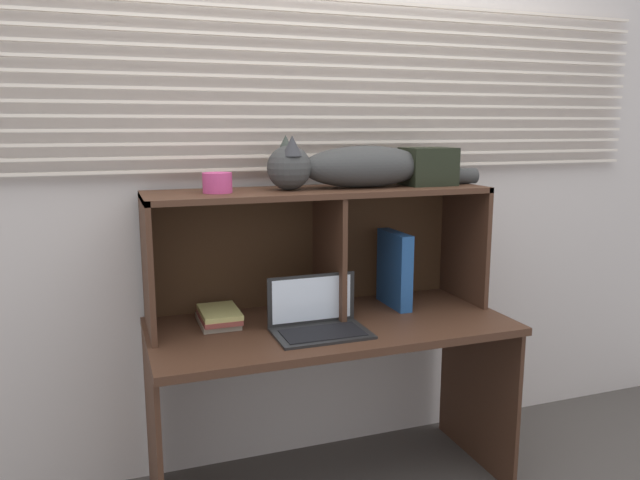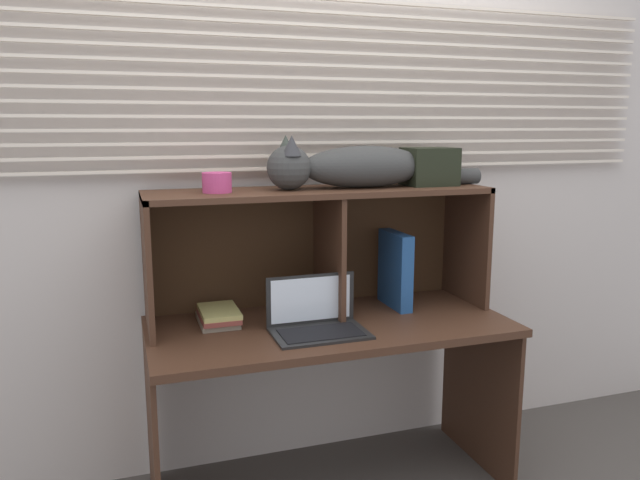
% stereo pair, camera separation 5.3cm
% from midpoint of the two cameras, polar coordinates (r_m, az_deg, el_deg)
% --- Properties ---
extents(back_panel_with_blinds, '(4.40, 0.08, 2.50)m').
position_cam_midpoint_polar(back_panel_with_blinds, '(2.60, -1.02, 6.47)').
color(back_panel_with_blinds, beige).
rests_on(back_panel_with_blinds, ground).
extents(desk, '(1.38, 0.63, 0.70)m').
position_cam_midpoint_polar(desk, '(2.43, 1.58, -10.74)').
color(desk, '#44291B').
rests_on(desk, ground).
extents(hutch_shelf_unit, '(1.35, 0.36, 0.50)m').
position_cam_midpoint_polar(hutch_shelf_unit, '(2.45, 0.46, 1.19)').
color(hutch_shelf_unit, '#44291B').
rests_on(hutch_shelf_unit, desk).
extents(cat, '(0.91, 0.19, 0.21)m').
position_cam_midpoint_polar(cat, '(2.43, 3.62, 6.83)').
color(cat, '#373836').
rests_on(cat, hutch_shelf_unit).
extents(laptop, '(0.34, 0.23, 0.20)m').
position_cam_midpoint_polar(laptop, '(2.27, 0.37, -7.55)').
color(laptop, black).
rests_on(laptop, desk).
extents(binder_upright, '(0.05, 0.23, 0.31)m').
position_cam_midpoint_polar(binder_upright, '(2.57, 7.60, -2.75)').
color(binder_upright, '#214D8A').
rests_on(binder_upright, desk).
extents(book_stack, '(0.15, 0.23, 0.06)m').
position_cam_midpoint_polar(book_stack, '(2.39, -8.81, -7.02)').
color(book_stack, gray).
rests_on(book_stack, desk).
extents(small_basket, '(0.11, 0.11, 0.07)m').
position_cam_midpoint_polar(small_basket, '(2.29, -8.92, 5.31)').
color(small_basket, '#C7417D').
rests_on(small_basket, hutch_shelf_unit).
extents(storage_box, '(0.20, 0.16, 0.15)m').
position_cam_midpoint_polar(storage_box, '(2.58, 10.72, 6.73)').
color(storage_box, black).
rests_on(storage_box, hutch_shelf_unit).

